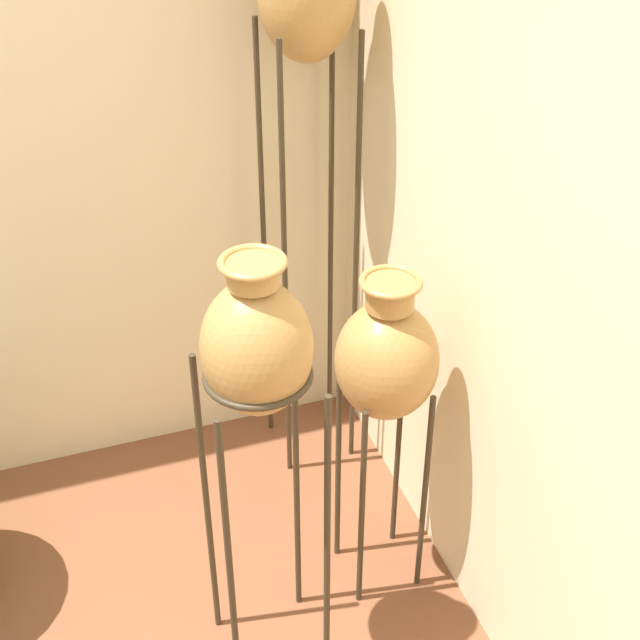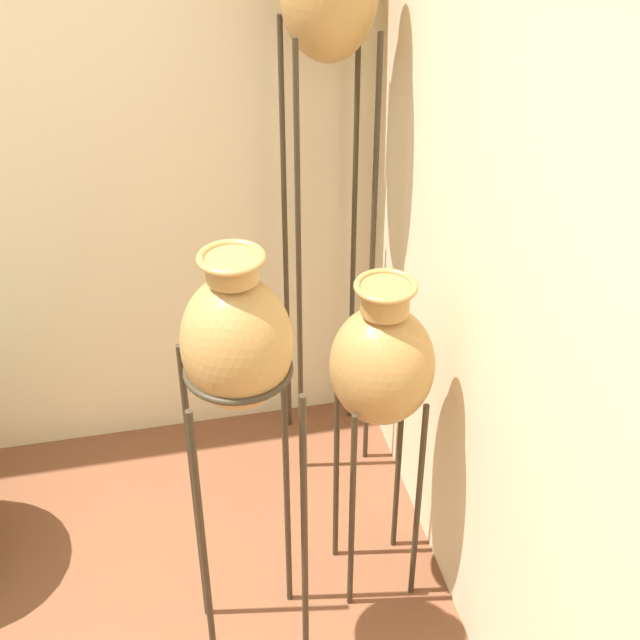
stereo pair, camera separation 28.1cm
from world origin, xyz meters
name	(u,v)px [view 2 (the right image)]	position (x,y,z in m)	size (l,w,h in m)	color
wall_right	(598,391)	(1.74, 0.00, 1.35)	(0.06, 7.41, 2.70)	beige
vase_stand_tall	(329,2)	(1.45, 1.46, 1.84)	(0.32, 0.32, 2.21)	#382D1E
vase_stand_medium	(237,350)	(1.00, 0.52, 1.20)	(0.31, 0.31, 1.49)	#382D1E
vase_stand_short	(382,366)	(1.46, 0.72, 0.94)	(0.33, 0.33, 1.23)	#382D1E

